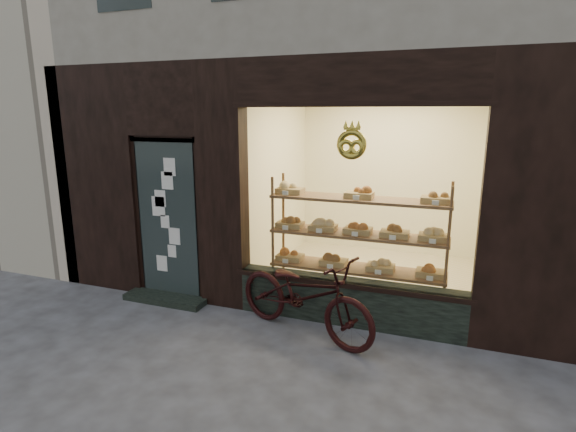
% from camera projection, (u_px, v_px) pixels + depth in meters
% --- Properties ---
extents(ground, '(90.00, 90.00, 0.00)m').
position_uv_depth(ground, '(236.00, 426.00, 3.66)').
color(ground, '#3D3D3D').
extents(display_shelf, '(2.20, 0.45, 1.70)m').
position_uv_depth(display_shelf, '(357.00, 246.00, 5.65)').
color(display_shelf, brown).
rests_on(display_shelf, ground).
extents(bicycle, '(1.94, 1.21, 0.96)m').
position_uv_depth(bicycle, '(304.00, 295.00, 5.07)').
color(bicycle, black).
rests_on(bicycle, ground).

